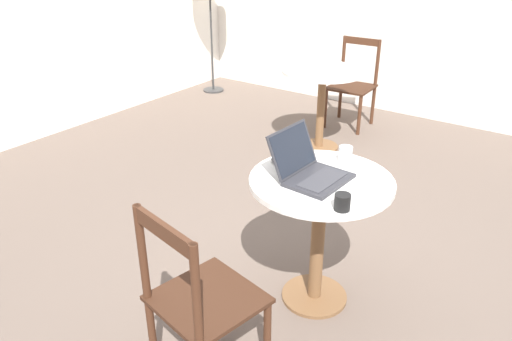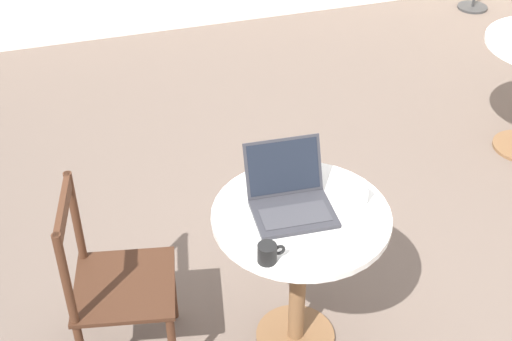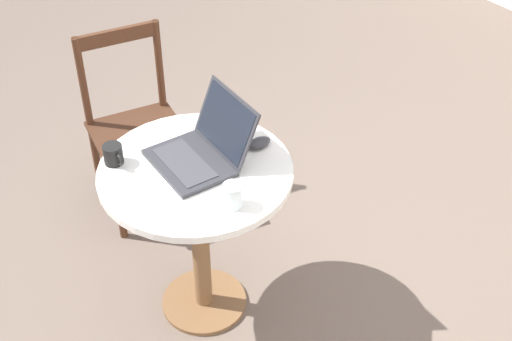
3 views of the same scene
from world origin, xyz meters
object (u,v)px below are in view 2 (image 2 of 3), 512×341
at_px(cafe_table_near, 300,243).
at_px(mouse, 287,170).
at_px(laptop, 290,198).
at_px(mug, 268,253).
at_px(chair_near_left, 113,283).
at_px(drinking_glass, 359,194).

relative_size(cafe_table_near, mouse, 7.56).
xyz_separation_m(cafe_table_near, mouse, (0.03, 0.28, 0.18)).
relative_size(laptop, mouse, 3.54).
relative_size(mouse, mug, 0.92).
distance_m(chair_near_left, mouse, 0.89).
height_order(cafe_table_near, mouse, mouse).
relative_size(cafe_table_near, laptop, 2.14).
distance_m(chair_near_left, drinking_glass, 1.10).
bearing_deg(drinking_glass, laptop, 168.95).
height_order(chair_near_left, mouse, chair_near_left).
xyz_separation_m(mouse, drinking_glass, (0.22, -0.28, 0.03)).
relative_size(mug, drinking_glass, 1.21).
distance_m(laptop, mug, 0.33).
relative_size(chair_near_left, laptop, 2.52).
height_order(mouse, drinking_glass, drinking_glass).
relative_size(laptop, mug, 3.25).
xyz_separation_m(mouse, mug, (-0.25, -0.50, 0.02)).
bearing_deg(chair_near_left, laptop, -7.87).
relative_size(laptop, drinking_glass, 3.93).
distance_m(cafe_table_near, drinking_glass, 0.33).
bearing_deg(mouse, laptop, -105.49).
bearing_deg(chair_near_left, mouse, 8.56).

